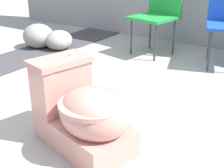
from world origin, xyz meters
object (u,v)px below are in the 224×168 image
boulder_near (59,40)px  toilet (84,113)px  folding_chair_left (159,8)px  boulder_far (38,36)px

boulder_near → toilet: bearing=-43.0°
folding_chair_left → boulder_far: folding_chair_left is taller
boulder_far → boulder_near: bearing=15.2°
folding_chair_left → boulder_far: 1.49m
folding_chair_left → boulder_far: bearing=-53.3°
toilet → boulder_near: (-1.54, 1.43, -0.10)m
folding_chair_left → boulder_far: size_ratio=2.05×
toilet → boulder_near: 2.10m
folding_chair_left → boulder_near: (-1.04, -0.55, -0.40)m
toilet → folding_chair_left: 2.06m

